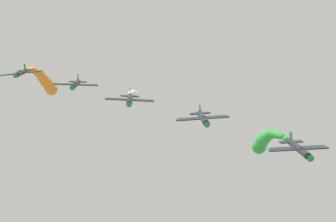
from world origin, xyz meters
The scene contains 8 objects.
airplane_left_inner centered at (-19.65, 16.39, 65.59)m, with size 9.57×10.35×2.34m.
smoke_trail_left_inner centered at (-20.38, -8.31, 60.55)m, with size 3.51×25.16×9.66m.
airplane_right_inner centered at (-5.93, 4.85, 68.31)m, with size 9.56×10.35×2.35m.
airplane_left_outer centered at (7.20, -5.11, 70.10)m, with size 9.57×10.35×2.35m.
smoke_trail_left_outer centered at (6.78, -22.84, 68.25)m, with size 2.32×15.89×4.52m.
airplane_right_outer centered at (19.01, -16.37, 71.69)m, with size 9.57×10.35×2.34m.
airplane_trailing centered at (32.40, -24.91, 73.32)m, with size 9.55×10.35×2.54m.
smoke_trail_trailing centered at (31.67, -49.46, 68.08)m, with size 3.92×25.76×10.54m.
Camera 1 is at (5.11, 90.58, 85.79)m, focal length 53.17 mm.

